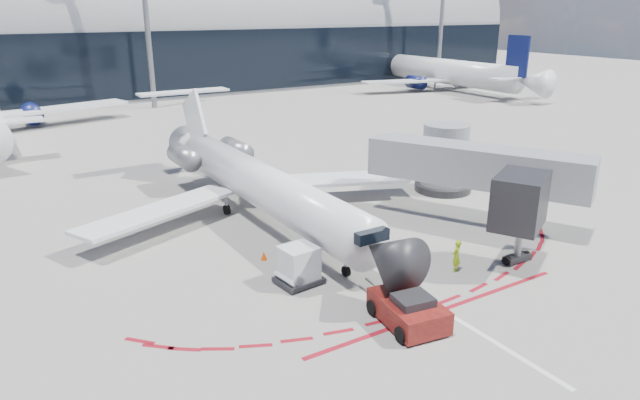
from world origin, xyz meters
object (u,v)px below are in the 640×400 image
pushback_tug (408,310)px  uld_container (299,265)px  ramp_worker (456,256)px  regional_jet (255,181)px

pushback_tug → uld_container: bearing=118.5°
uld_container → ramp_worker: bearing=-27.8°
ramp_worker → regional_jet: bearing=-87.8°
regional_jet → uld_container: (-2.33, -9.46, -1.38)m
pushback_tug → uld_container: uld_container is taller
ramp_worker → uld_container: (-7.29, 2.95, 0.10)m
regional_jet → ramp_worker: regional_jet is taller
ramp_worker → pushback_tug: bearing=6.7°
pushback_tug → ramp_worker: size_ratio=3.31×
regional_jet → uld_container: regional_jet is taller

